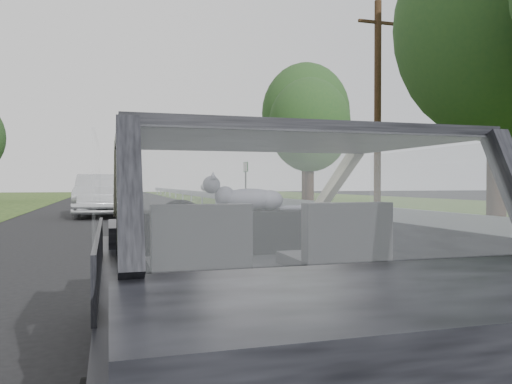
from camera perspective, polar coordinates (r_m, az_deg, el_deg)
ground at (r=3.20m, az=0.00°, el=-20.90°), size 140.00×140.00×0.00m
subject_car at (r=3.01m, az=0.00°, el=-7.98°), size 1.80×4.00×1.45m
dashboard at (r=3.59m, az=-2.84°, el=-4.51°), size 1.58×0.45×0.30m
driver_seat at (r=2.62m, az=-6.64°, el=-5.91°), size 0.50×0.72×0.42m
passenger_seat at (r=2.86m, az=9.41°, el=-5.32°), size 0.50×0.72×0.42m
steering_wheel at (r=3.22m, az=-8.54°, el=-3.90°), size 0.36×0.36×0.04m
cat at (r=3.57m, az=-0.67°, el=-0.69°), size 0.64×0.32×0.27m
guardrail at (r=13.85m, az=5.31°, el=-1.56°), size 0.05×90.00×0.32m
other_car at (r=19.03m, az=-17.34°, el=-0.34°), size 1.96×4.72×1.54m
highway_sign at (r=30.24m, az=-1.19°, el=1.09°), size 0.11×1.00×2.50m
utility_pole at (r=18.83m, az=13.73°, el=9.21°), size 0.31×0.31×7.80m
tree_1 at (r=16.42m, az=25.87°, el=12.33°), size 7.76×7.76×8.91m
tree_2 at (r=27.38m, az=6.13°, el=5.52°), size 5.89×5.89×6.73m
tree_3 at (r=36.80m, az=5.69°, el=6.67°), size 6.55×6.55×9.69m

